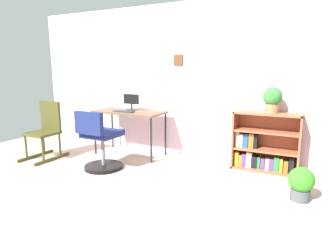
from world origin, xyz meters
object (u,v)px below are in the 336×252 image
office_chair (100,144)px  desk (129,114)px  keyboard (124,111)px  potted_plant_on_shelf (272,99)px  monitor (131,102)px  bookshelf_low (264,145)px  potted_plant_floor (301,183)px  rocking_chair (46,130)px

office_chair → desk: bearing=93.8°
keyboard → potted_plant_on_shelf: potted_plant_on_shelf is taller
monitor → bookshelf_low: 2.12m
office_chair → bookshelf_low: size_ratio=0.96×
potted_plant_floor → keyboard: bearing=170.0°
bookshelf_low → potted_plant_floor: (0.51, -0.82, -0.15)m
monitor → bookshelf_low: (2.06, 0.12, -0.49)m
keyboard → monitor: bearing=95.6°
monitor → keyboard: 0.27m
keyboard → bookshelf_low: bookshelf_low is taller
rocking_chair → desk: bearing=34.7°
keyboard → rocking_chair: size_ratio=0.39×
desk → monitor: (-0.03, 0.11, 0.18)m
office_chair → rocking_chair: rocking_chair is taller
monitor → potted_plant_on_shelf: (2.13, 0.07, 0.15)m
desk → bookshelf_low: 2.06m
desk → potted_plant_on_shelf: size_ratio=3.32×
rocking_chair → office_chair: bearing=-3.3°
office_chair → potted_plant_on_shelf: bearing=25.4°
rocking_chair → bookshelf_low: (3.07, 0.95, -0.10)m
monitor → potted_plant_floor: size_ratio=0.78×
rocking_chair → bookshelf_low: rocking_chair is taller
potted_plant_on_shelf → potted_plant_floor: 1.18m
desk → keyboard: bearing=-93.2°
keyboard → office_chair: office_chair is taller
monitor → rocking_chair: monitor is taller
bookshelf_low → potted_plant_floor: size_ratio=2.39×
bookshelf_low → potted_plant_on_shelf: bearing=-34.6°
desk → bookshelf_low: bearing=6.5°
potted_plant_on_shelf → potted_plant_floor: bearing=-60.3°
desk → office_chair: office_chair is taller
desk → potted_plant_on_shelf: bearing=4.9°
office_chair → potted_plant_on_shelf: potted_plant_on_shelf is taller
office_chair → monitor: bearing=95.3°
desk → potted_plant_on_shelf: 2.13m
keyboard → office_chair: 0.74m
office_chair → rocking_chair: 1.10m
keyboard → bookshelf_low: 2.10m
desk → monitor: monitor is taller
monitor → potted_plant_on_shelf: 2.13m
keyboard → office_chair: (0.06, -0.65, -0.35)m
rocking_chair → potted_plant_floor: (3.58, 0.14, -0.25)m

